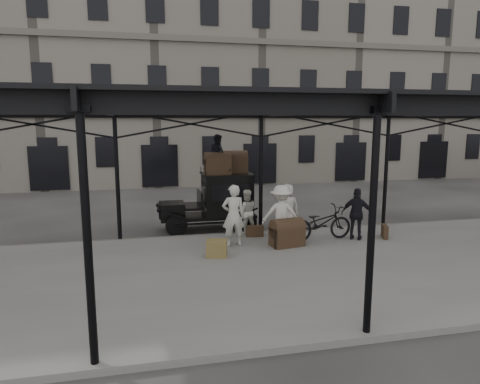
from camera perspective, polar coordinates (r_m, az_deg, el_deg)
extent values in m
plane|color=#383533|center=(14.04, 4.90, -7.80)|extent=(120.00, 120.00, 0.00)
cube|color=slate|center=(12.22, 7.74, -10.15)|extent=(28.00, 8.00, 0.15)
cylinder|color=black|center=(15.45, 2.81, 2.00)|extent=(0.14, 0.14, 4.30)
cylinder|color=black|center=(8.31, 17.13, -4.98)|extent=(0.14, 0.14, 4.30)
cube|color=black|center=(15.32, 2.88, 10.67)|extent=(22.00, 0.10, 0.45)
cube|color=black|center=(8.07, 17.96, 11.27)|extent=(22.00, 0.10, 0.45)
cube|color=black|center=(11.80, 7.73, 11.77)|extent=(22.50, 9.00, 0.08)
cube|color=silver|center=(11.80, 7.74, 12.11)|extent=(18.00, 7.00, 0.04)
cube|color=slate|center=(31.17, -5.13, 14.70)|extent=(64.00, 8.00, 14.00)
cylinder|color=black|center=(15.69, -8.46, -4.49)|extent=(0.80, 0.10, 0.80)
cylinder|color=black|center=(17.09, -8.81, -3.34)|extent=(0.80, 0.10, 0.80)
cylinder|color=black|center=(16.07, 0.85, -4.05)|extent=(0.80, 0.10, 0.80)
cylinder|color=black|center=(17.44, -0.24, -2.96)|extent=(0.80, 0.10, 0.80)
cube|color=black|center=(16.48, -4.31, -3.19)|extent=(3.60, 1.25, 0.12)
cube|color=black|center=(16.29, -9.03, -2.36)|extent=(0.90, 1.00, 0.55)
cube|color=black|center=(16.27, -10.68, -2.42)|extent=(0.06, 0.70, 0.55)
cube|color=black|center=(16.33, -6.24, -1.91)|extent=(0.70, 1.30, 0.10)
cube|color=black|center=(16.44, -1.75, -0.36)|extent=(1.80, 1.45, 1.55)
cube|color=black|center=(15.70, -1.26, -0.09)|extent=(1.40, 0.02, 0.60)
cube|color=black|center=(16.32, -1.77, 2.41)|extent=(1.90, 1.55, 0.06)
imported|color=beige|center=(13.73, -0.89, -3.16)|extent=(0.75, 0.50, 2.01)
imported|color=beige|center=(15.32, 0.81, -2.62)|extent=(0.79, 0.62, 1.59)
imported|color=beige|center=(15.71, 6.32, -2.08)|extent=(0.89, 0.62, 1.75)
imported|color=black|center=(15.04, 15.33, -2.85)|extent=(1.10, 0.95, 1.77)
imported|color=silver|center=(14.23, 5.47, -2.92)|extent=(1.36, 0.95, 1.93)
imported|color=black|center=(14.76, 10.74, -4.08)|extent=(2.32, 1.01, 1.18)
imported|color=black|center=(16.09, -2.95, 5.07)|extent=(0.71, 0.83, 1.49)
cube|color=olive|center=(12.89, -3.13, -7.50)|extent=(0.70, 0.59, 0.50)
cube|color=#3F301D|center=(15.67, 18.72, -5.01)|extent=(0.35, 0.61, 0.45)
cube|color=#3F301D|center=(15.01, 2.00, -5.23)|extent=(0.61, 0.19, 0.40)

